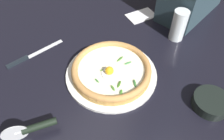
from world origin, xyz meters
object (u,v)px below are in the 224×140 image
(table_knife, at_px, (27,57))
(drinking_glass, at_px, (178,27))
(side_bowl, at_px, (211,102))
(pizza_cutter, at_px, (33,128))
(folded_napkin, at_px, (141,15))
(pizza, at_px, (112,70))

(table_knife, xyz_separation_m, drinking_glass, (-0.39, -0.50, 0.05))
(side_bowl, height_order, table_knife, side_bowl)
(pizza_cutter, relative_size, table_knife, 0.58)
(folded_napkin, bearing_deg, drinking_glass, 169.97)
(pizza, relative_size, pizza_cutter, 2.01)
(pizza, bearing_deg, table_knife, 25.30)
(pizza, relative_size, side_bowl, 2.41)
(pizza, relative_size, table_knife, 1.18)
(drinking_glass, height_order, folded_napkin, drinking_glass)
(table_knife, height_order, folded_napkin, table_knife)
(table_knife, bearing_deg, side_bowl, -157.88)
(pizza_cutter, bearing_deg, folded_napkin, -80.61)
(pizza_cutter, height_order, table_knife, pizza_cutter)
(table_knife, distance_m, drinking_glass, 0.64)
(side_bowl, height_order, folded_napkin, side_bowl)
(drinking_glass, distance_m, folded_napkin, 0.22)
(pizza_cutter, distance_m, folded_napkin, 0.72)
(table_knife, bearing_deg, drinking_glass, -127.87)
(pizza_cutter, distance_m, table_knife, 0.35)
(pizza_cutter, relative_size, folded_napkin, 1.04)
(drinking_glass, bearing_deg, table_knife, 52.13)
(folded_napkin, bearing_deg, pizza, 110.14)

